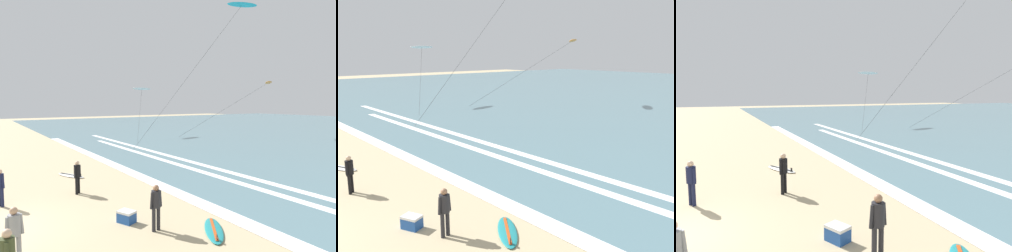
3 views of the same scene
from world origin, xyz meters
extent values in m
cube|color=white|center=(-0.45, 8.11, 0.01)|extent=(51.70, 0.84, 0.01)
cube|color=white|center=(1.58, 11.94, 0.01)|extent=(45.66, 0.56, 0.01)
cube|color=white|center=(0.98, 13.31, 0.01)|extent=(56.11, 0.57, 0.01)
cylinder|color=black|center=(-2.58, 3.97, 0.41)|extent=(0.13, 0.13, 0.82)
cylinder|color=black|center=(-2.72, 4.11, 0.41)|extent=(0.13, 0.13, 0.82)
cylinder|color=black|center=(-2.65, 4.04, 1.11)|extent=(0.32, 0.32, 0.58)
cylinder|color=black|center=(-2.51, 3.91, 1.08)|extent=(0.16, 0.16, 0.56)
cylinder|color=black|center=(-2.79, 4.17, 1.08)|extent=(0.16, 0.16, 0.56)
sphere|color=#DBB28E|center=(-2.65, 4.04, 1.49)|extent=(0.21, 0.21, 0.21)
cylinder|color=#232328|center=(2.96, 4.97, 0.41)|extent=(0.13, 0.13, 0.82)
cylinder|color=#232328|center=(2.94, 5.17, 0.41)|extent=(0.13, 0.13, 0.82)
cylinder|color=#232328|center=(2.95, 5.07, 1.11)|extent=(0.32, 0.32, 0.58)
cylinder|color=#232328|center=(2.97, 4.88, 1.08)|extent=(0.11, 0.14, 0.56)
cylinder|color=#232328|center=(2.93, 5.26, 1.08)|extent=(0.11, 0.14, 0.56)
sphere|color=#9E7051|center=(2.95, 5.07, 1.49)|extent=(0.21, 0.21, 0.21)
ellipsoid|color=teal|center=(4.07, 6.69, 0.04)|extent=(2.06, 1.70, 0.09)
cube|color=#D84C19|center=(4.07, 6.69, 0.09)|extent=(1.52, 1.11, 0.01)
cube|color=black|center=(4.74, 6.22, 0.17)|extent=(0.11, 0.08, 0.16)
ellipsoid|color=silver|center=(-6.30, 4.70, 0.04)|extent=(2.15, 1.44, 0.09)
cube|color=black|center=(-6.30, 4.70, 0.09)|extent=(1.66, 0.85, 0.01)
cube|color=black|center=(-5.56, 5.05, 0.17)|extent=(0.12, 0.07, 0.16)
cylinder|color=#333333|center=(-11.75, 17.69, 7.07)|extent=(3.51, 10.52, 14.16)
ellipsoid|color=orange|center=(-13.50, 31.75, 6.95)|extent=(2.33, 3.13, 0.43)
cylinder|color=#333333|center=(-16.45, 26.82, 3.47)|extent=(5.93, 9.88, 6.96)
ellipsoid|color=white|center=(-24.00, 19.03, 6.25)|extent=(1.59, 3.29, 0.43)
cylinder|color=#333333|center=(-20.99, 17.11, 3.12)|extent=(6.05, 3.86, 6.26)
cube|color=#1E4C9E|center=(1.76, 4.52, 0.18)|extent=(0.73, 0.65, 0.36)
cube|color=silver|center=(1.76, 4.52, 0.40)|extent=(0.74, 0.66, 0.08)
camera|label=1|loc=(11.40, 0.02, 4.37)|focal=31.72mm
camera|label=2|loc=(12.04, -0.34, 5.70)|focal=38.43mm
camera|label=3|loc=(8.98, 1.59, 3.98)|focal=32.66mm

